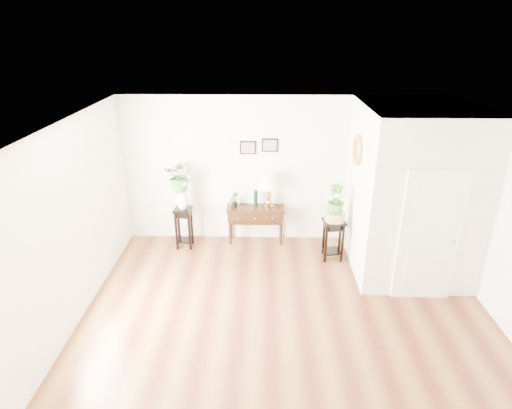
{
  "coord_description": "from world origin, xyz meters",
  "views": [
    {
      "loc": [
        -0.36,
        -4.89,
        3.98
      ],
      "look_at": [
        -0.48,
        1.3,
        1.33
      ],
      "focal_mm": 30.0,
      "sensor_mm": 36.0,
      "label": 1
    }
  ],
  "objects_px": {
    "console_table": "(256,224)",
    "plant_stand_b": "(333,239)",
    "plant_stand_a": "(184,228)",
    "table_lamp": "(269,190)"
  },
  "relations": [
    {
      "from": "table_lamp",
      "to": "plant_stand_a",
      "type": "bearing_deg",
      "value": -171.79
    },
    {
      "from": "plant_stand_b",
      "to": "console_table",
      "type": "bearing_deg",
      "value": 156.67
    },
    {
      "from": "console_table",
      "to": "plant_stand_a",
      "type": "relative_size",
      "value": 1.38
    },
    {
      "from": "plant_stand_a",
      "to": "plant_stand_b",
      "type": "distance_m",
      "value": 2.78
    },
    {
      "from": "console_table",
      "to": "plant_stand_b",
      "type": "bearing_deg",
      "value": -23.53
    },
    {
      "from": "plant_stand_a",
      "to": "plant_stand_b",
      "type": "relative_size",
      "value": 1.06
    },
    {
      "from": "table_lamp",
      "to": "plant_stand_b",
      "type": "distance_m",
      "value": 1.49
    },
    {
      "from": "console_table",
      "to": "table_lamp",
      "type": "bearing_deg",
      "value": -0.2
    },
    {
      "from": "console_table",
      "to": "plant_stand_a",
      "type": "distance_m",
      "value": 1.37
    },
    {
      "from": "table_lamp",
      "to": "plant_stand_b",
      "type": "height_order",
      "value": "table_lamp"
    }
  ]
}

